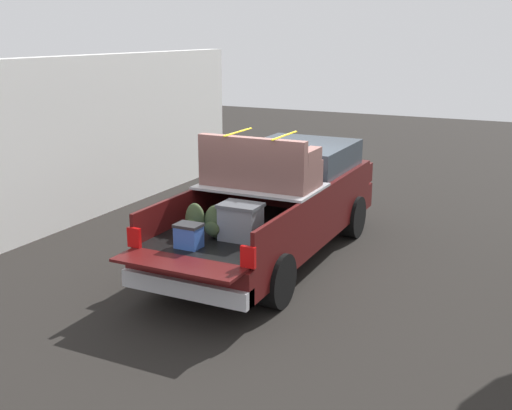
{
  "coord_description": "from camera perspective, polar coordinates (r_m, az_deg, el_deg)",
  "views": [
    {
      "loc": [
        -9.21,
        -4.22,
        3.75
      ],
      "look_at": [
        -0.6,
        0.0,
        1.1
      ],
      "focal_mm": 43.81,
      "sensor_mm": 36.0,
      "label": 1
    }
  ],
  "objects": [
    {
      "name": "pickup_truck",
      "position": [
        10.82,
        2.21,
        0.37
      ],
      "size": [
        6.05,
        2.06,
        2.23
      ],
      "color": "#470F0F",
      "rests_on": "ground_plane"
    },
    {
      "name": "building_facade",
      "position": [
        14.2,
        -12.39,
        6.63
      ],
      "size": [
        8.71,
        0.36,
        3.32
      ],
      "primitive_type": "cube",
      "color": "white",
      "rests_on": "ground_plane"
    },
    {
      "name": "ground_plane",
      "position": [
        10.8,
        1.41,
        -4.87
      ],
      "size": [
        40.0,
        40.0,
        0.0
      ],
      "primitive_type": "plane",
      "color": "black"
    }
  ]
}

